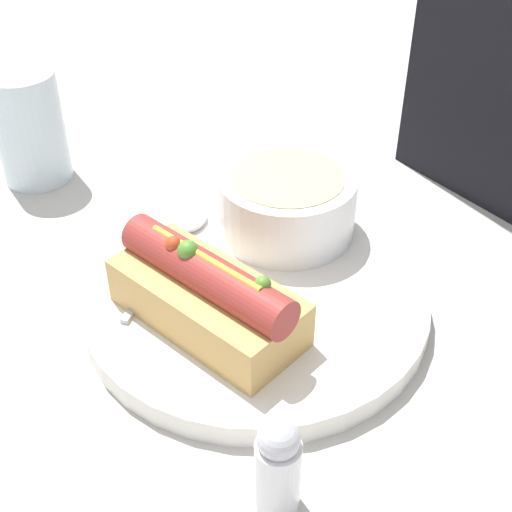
# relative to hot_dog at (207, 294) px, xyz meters

# --- Properties ---
(ground_plane) EXTENTS (4.00, 4.00, 0.00)m
(ground_plane) POSITION_rel_hot_dog_xyz_m (-0.01, 0.05, -0.05)
(ground_plane) COLOR #BCB7AD
(dinner_plate) EXTENTS (0.27, 0.27, 0.02)m
(dinner_plate) POSITION_rel_hot_dog_xyz_m (-0.01, 0.05, -0.04)
(dinner_plate) COLOR white
(dinner_plate) RESTS_ON ground_plane
(hot_dog) EXTENTS (0.16, 0.09, 0.07)m
(hot_dog) POSITION_rel_hot_dog_xyz_m (0.00, 0.00, 0.00)
(hot_dog) COLOR tan
(hot_dog) RESTS_ON dinner_plate
(soup_bowl) EXTENTS (0.12, 0.12, 0.05)m
(soup_bowl) POSITION_rel_hot_dog_xyz_m (-0.06, 0.12, 0.00)
(soup_bowl) COLOR white
(soup_bowl) RESTS_ON dinner_plate
(spoon) EXTENTS (0.10, 0.14, 0.01)m
(spoon) POSITION_rel_hot_dog_xyz_m (-0.10, 0.04, -0.02)
(spoon) COLOR #B7B7BC
(spoon) RESTS_ON dinner_plate
(drinking_glass) EXTENTS (0.07, 0.07, 0.11)m
(drinking_glass) POSITION_rel_hot_dog_xyz_m (-0.30, -0.01, 0.01)
(drinking_glass) COLOR silver
(drinking_glass) RESTS_ON ground_plane
(salt_shaker) EXTENTS (0.03, 0.03, 0.07)m
(salt_shaker) POSITION_rel_hot_dog_xyz_m (0.14, -0.05, -0.01)
(salt_shaker) COLOR silver
(salt_shaker) RESTS_ON ground_plane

